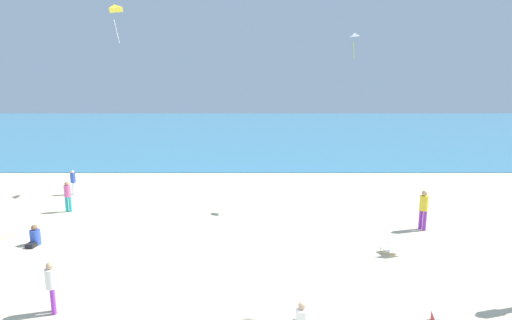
# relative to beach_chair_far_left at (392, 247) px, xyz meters

# --- Properties ---
(ground_plane) EXTENTS (120.00, 120.00, 0.00)m
(ground_plane) POSITION_rel_beach_chair_far_left_xyz_m (-4.90, 5.19, -0.26)
(ground_plane) COLOR beige
(ocean_water) EXTENTS (120.00, 60.00, 0.05)m
(ocean_water) POSITION_rel_beach_chair_far_left_xyz_m (-4.90, 43.74, -0.24)
(ocean_water) COLOR teal
(ocean_water) RESTS_ON ground_plane
(beach_chair_far_left) EXTENTS (0.74, 0.79, 0.57)m
(beach_chair_far_left) POSITION_rel_beach_chair_far_left_xyz_m (0.00, 0.00, 0.00)
(beach_chair_far_left) COLOR white
(beach_chair_far_left) RESTS_ON ground_plane
(cooler_box) EXTENTS (0.44, 0.54, 0.29)m
(cooler_box) POSITION_rel_beach_chair_far_left_xyz_m (-0.24, -4.37, -0.12)
(cooler_box) COLOR red
(cooler_box) RESTS_ON ground_plane
(person_0) EXTENTS (0.39, 0.39, 1.43)m
(person_0) POSITION_rel_beach_chair_far_left_xyz_m (-10.30, -3.81, 0.56)
(person_0) COLOR purple
(person_0) RESTS_ON ground_plane
(person_1) EXTENTS (0.31, 0.31, 1.37)m
(person_1) POSITION_rel_beach_chair_far_left_xyz_m (-15.05, 8.15, 0.53)
(person_1) COLOR white
(person_1) RESTS_ON ground_plane
(person_2) EXTENTS (0.47, 0.47, 1.70)m
(person_2) POSITION_rel_beach_chair_far_left_xyz_m (2.10, 2.53, 0.72)
(person_2) COLOR purple
(person_2) RESTS_ON ground_plane
(person_3) EXTENTS (0.41, 0.66, 0.80)m
(person_3) POSITION_rel_beach_chair_far_left_xyz_m (-13.32, 0.87, 0.03)
(person_3) COLOR blue
(person_3) RESTS_ON ground_plane
(person_5) EXTENTS (0.30, 0.30, 1.48)m
(person_5) POSITION_rel_beach_chair_far_left_xyz_m (-13.92, 5.02, 0.59)
(person_5) COLOR #19ADB2
(person_5) RESTS_ON ground_plane
(person_6) EXTENTS (0.34, 0.56, 0.68)m
(person_6) POSITION_rel_beach_chair_far_left_xyz_m (-3.75, -4.44, -0.01)
(person_6) COLOR white
(person_6) RESTS_ON ground_plane
(kite_yellow) EXTENTS (0.78, 0.89, 1.81)m
(kite_yellow) POSITION_rel_beach_chair_far_left_xyz_m (-11.43, 5.91, 9.25)
(kite_yellow) COLOR yellow
(kite_white) EXTENTS (0.57, 0.59, 1.25)m
(kite_white) POSITION_rel_beach_chair_far_left_xyz_m (-0.19, 6.42, 8.09)
(kite_white) COLOR white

